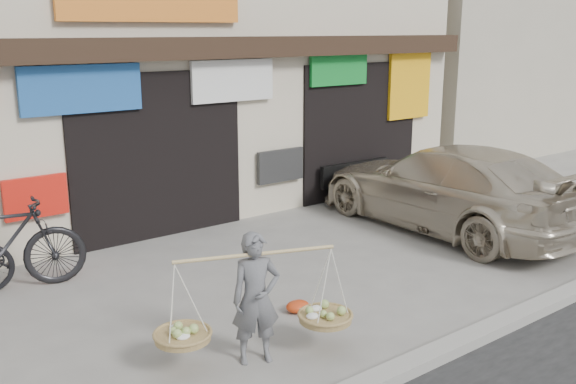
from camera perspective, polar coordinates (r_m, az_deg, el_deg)
ground at (r=8.13m, az=0.24°, el=-10.00°), size 70.00×70.00×0.00m
kerb at (r=6.80m, az=10.96°, el=-14.86°), size 70.00×0.25×0.12m
shophouse_block at (r=13.09m, az=-17.72°, el=14.07°), size 14.00×6.32×7.00m
neighbor_east at (r=22.15m, az=17.54°, el=13.25°), size 12.00×7.00×6.40m
street_vendor at (r=6.62m, az=-2.86°, el=-9.94°), size 1.97×1.10×1.39m
bike_1 at (r=9.09m, az=-24.11°, el=-4.40°), size 2.16×1.06×1.25m
suv at (r=11.29m, az=13.96°, el=0.43°), size 2.18×5.06×1.45m
red_bag at (r=7.92m, az=0.87°, el=-10.13°), size 0.31×0.25×0.14m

